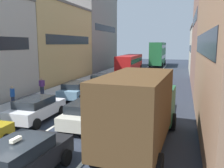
{
  "coord_description": "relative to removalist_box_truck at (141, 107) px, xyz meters",
  "views": [
    {
      "loc": [
        5.48,
        -6.24,
        4.82
      ],
      "look_at": [
        0.0,
        12.0,
        1.6
      ],
      "focal_mm": 38.36,
      "sensor_mm": 36.0,
      "label": 1
    }
  ],
  "objects": [
    {
      "name": "hatchback_centre_lane_third",
      "position": [
        -3.83,
        7.82,
        -1.18
      ],
      "size": [
        2.25,
        4.39,
        1.49
      ],
      "rotation": [
        0.0,
        0.0,
        1.62
      ],
      "color": "#194C8C",
      "rests_on": "ground"
    },
    {
      "name": "removalist_box_truck",
      "position": [
        0.0,
        0.0,
        0.0
      ],
      "size": [
        3.01,
        7.81,
        3.58
      ],
      "rotation": [
        0.0,
        0.0,
        1.52
      ],
      "color": "#1E5933",
      "rests_on": "ground"
    },
    {
      "name": "wagon_left_lane_second",
      "position": [
        -6.99,
        2.14,
        -1.18
      ],
      "size": [
        2.06,
        4.3,
        1.49
      ],
      "rotation": [
        0.0,
        0.0,
        1.57
      ],
      "color": "silver",
      "rests_on": "ground"
    },
    {
      "name": "lane_stripe_left",
      "position": [
        -5.39,
        15.76,
        -1.97
      ],
      "size": [
        0.16,
        60.0,
        0.01
      ],
      "primitive_type": "cube",
      "color": "silver",
      "rests_on": "ground"
    },
    {
      "name": "pedestrian_far_sidewalk",
      "position": [
        -10.67,
        4.48,
        -1.03
      ],
      "size": [
        0.51,
        0.34,
        1.66
      ],
      "rotation": [
        0.0,
        0.0,
        1.2
      ],
      "color": "#262D47",
      "rests_on": "ground"
    },
    {
      "name": "sedan_left_lane_fourth",
      "position": [
        -6.91,
        14.39,
        -1.18
      ],
      "size": [
        2.14,
        4.34,
        1.49
      ],
      "rotation": [
        0.0,
        0.0,
        1.59
      ],
      "color": "#19592D",
      "rests_on": "ground"
    },
    {
      "name": "sidewalk_left",
      "position": [
        -10.39,
        15.76,
        -1.9
      ],
      "size": [
        2.6,
        64.0,
        0.14
      ],
      "primitive_type": "cube",
      "color": "#B2B2B2",
      "rests_on": "ground"
    },
    {
      "name": "coupe_centre_lane_fourth",
      "position": [
        -3.56,
        14.12,
        -1.18
      ],
      "size": [
        2.09,
        4.32,
        1.49
      ],
      "rotation": [
        0.0,
        0.0,
        1.58
      ],
      "color": "black",
      "rests_on": "ground"
    },
    {
      "name": "sedan_centre_lane_second",
      "position": [
        -3.58,
        2.11,
        -1.18
      ],
      "size": [
        2.06,
        4.3,
        1.49
      ],
      "rotation": [
        0.0,
        0.0,
        1.57
      ],
      "color": "beige",
      "rests_on": "ground"
    },
    {
      "name": "sedan_left_lane_third",
      "position": [
        -7.26,
        8.47,
        -1.18
      ],
      "size": [
        2.3,
        4.41,
        1.49
      ],
      "rotation": [
        0.0,
        0.0,
        1.64
      ],
      "color": "#759EB7",
      "rests_on": "ground"
    },
    {
      "name": "sedan_centre_lane_fifth",
      "position": [
        -3.64,
        19.85,
        -1.18
      ],
      "size": [
        2.19,
        4.36,
        1.49
      ],
      "rotation": [
        0.0,
        0.0,
        1.53
      ],
      "color": "#A51E1E",
      "rests_on": "ground"
    },
    {
      "name": "taxi_centre_lane_front",
      "position": [
        -3.56,
        -3.9,
        -1.18
      ],
      "size": [
        2.27,
        4.4,
        1.66
      ],
      "rotation": [
        0.0,
        0.0,
        1.51
      ],
      "color": "black",
      "rests_on": "ground"
    },
    {
      "name": "building_row_left",
      "position": [
        -15.69,
        19.96,
        3.75
      ],
      "size": [
        7.2,
        43.9,
        14.04
      ],
      "rotation": [
        0.0,
        0.0,
        1.57
      ],
      "color": "#B2ADA3",
      "rests_on": "ground"
    },
    {
      "name": "bus_mid_queue_primary",
      "position": [
        -6.94,
        28.92,
        -0.21
      ],
      "size": [
        2.88,
        10.52,
        2.9
      ],
      "rotation": [
        0.0,
        0.0,
        1.58
      ],
      "color": "#B21919",
      "rests_on": "ground"
    },
    {
      "name": "bus_far_queue_secondary",
      "position": [
        -3.67,
        42.27,
        0.86
      ],
      "size": [
        2.81,
        10.5,
        5.06
      ],
      "rotation": [
        0.0,
        0.0,
        1.57
      ],
      "color": "#1E6033",
      "rests_on": "ground"
    },
    {
      "name": "lane_stripe_right",
      "position": [
        -1.99,
        15.76,
        -1.97
      ],
      "size": [
        0.16,
        60.0,
        0.01
      ],
      "primitive_type": "cube",
      "color": "silver",
      "rests_on": "ground"
    },
    {
      "name": "pedestrian_mid_sidewalk",
      "position": [
        -10.93,
        8.87,
        -1.03
      ],
      "size": [
        0.47,
        0.34,
        1.66
      ],
      "rotation": [
        0.0,
        0.0,
        2.14
      ],
      "color": "#262D47",
      "rests_on": "ground"
    },
    {
      "name": "sedan_right_lane_behind_truck",
      "position": [
        -0.25,
        6.98,
        -1.18
      ],
      "size": [
        2.08,
        4.31,
        1.49
      ],
      "rotation": [
        0.0,
        0.0,
        1.57
      ],
      "color": "gray",
      "rests_on": "ground"
    }
  ]
}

